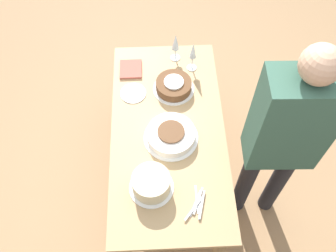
{
  "coord_description": "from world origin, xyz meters",
  "views": [
    {
      "loc": [
        -1.26,
        0.06,
        2.77
      ],
      "look_at": [
        0.0,
        0.0,
        0.82
      ],
      "focal_mm": 40.0,
      "sensor_mm": 36.0,
      "label": 1
    }
  ],
  "objects_px": {
    "wine_glass_near": "(176,43)",
    "person_cutting": "(285,135)",
    "cake_front_chocolate": "(174,86)",
    "wine_glass_far": "(193,52)",
    "cake_back_decorated": "(151,183)",
    "cake_center_white": "(171,135)"
  },
  "relations": [
    {
      "from": "cake_center_white",
      "to": "wine_glass_far",
      "type": "relative_size",
      "value": 1.45
    },
    {
      "from": "cake_front_chocolate",
      "to": "person_cutting",
      "type": "height_order",
      "value": "person_cutting"
    },
    {
      "from": "cake_back_decorated",
      "to": "person_cutting",
      "type": "height_order",
      "value": "person_cutting"
    },
    {
      "from": "wine_glass_far",
      "to": "cake_back_decorated",
      "type": "bearing_deg",
      "value": 161.42
    },
    {
      "from": "cake_center_white",
      "to": "wine_glass_far",
      "type": "height_order",
      "value": "wine_glass_far"
    },
    {
      "from": "wine_glass_near",
      "to": "wine_glass_far",
      "type": "xyz_separation_m",
      "value": [
        -0.1,
        -0.11,
        0.01
      ]
    },
    {
      "from": "wine_glass_near",
      "to": "person_cutting",
      "type": "bearing_deg",
      "value": -146.3
    },
    {
      "from": "cake_back_decorated",
      "to": "wine_glass_near",
      "type": "xyz_separation_m",
      "value": [
        1.0,
        -0.19,
        0.09
      ]
    },
    {
      "from": "cake_front_chocolate",
      "to": "wine_glass_near",
      "type": "xyz_separation_m",
      "value": [
        0.29,
        -0.03,
        0.11
      ]
    },
    {
      "from": "wine_glass_far",
      "to": "person_cutting",
      "type": "height_order",
      "value": "person_cutting"
    },
    {
      "from": "cake_center_white",
      "to": "cake_front_chocolate",
      "type": "xyz_separation_m",
      "value": [
        0.39,
        -0.04,
        0.0
      ]
    },
    {
      "from": "wine_glass_near",
      "to": "wine_glass_far",
      "type": "bearing_deg",
      "value": -132.03
    },
    {
      "from": "cake_back_decorated",
      "to": "person_cutting",
      "type": "bearing_deg",
      "value": -77.21
    },
    {
      "from": "person_cutting",
      "to": "wine_glass_far",
      "type": "bearing_deg",
      "value": -56.87
    },
    {
      "from": "cake_center_white",
      "to": "person_cutting",
      "type": "relative_size",
      "value": 0.2
    },
    {
      "from": "cake_center_white",
      "to": "cake_back_decorated",
      "type": "distance_m",
      "value": 0.35
    },
    {
      "from": "wine_glass_far",
      "to": "wine_glass_near",
      "type": "bearing_deg",
      "value": 47.97
    },
    {
      "from": "cake_back_decorated",
      "to": "wine_glass_far",
      "type": "relative_size",
      "value": 1.1
    },
    {
      "from": "cake_center_white",
      "to": "person_cutting",
      "type": "distance_m",
      "value": 0.67
    },
    {
      "from": "wine_glass_near",
      "to": "wine_glass_far",
      "type": "distance_m",
      "value": 0.15
    },
    {
      "from": "cake_front_chocolate",
      "to": "wine_glass_near",
      "type": "distance_m",
      "value": 0.31
    },
    {
      "from": "cake_front_chocolate",
      "to": "person_cutting",
      "type": "distance_m",
      "value": 0.82
    }
  ]
}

